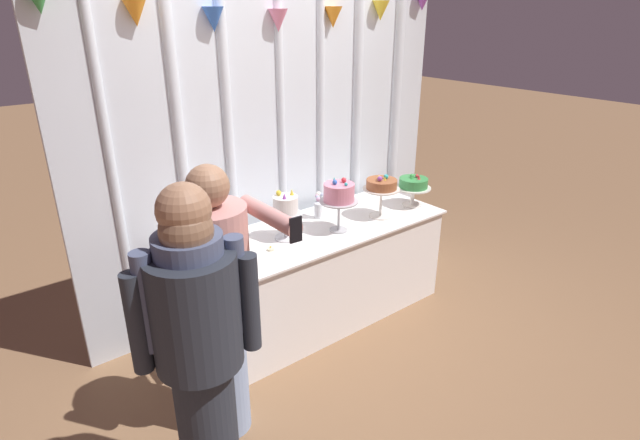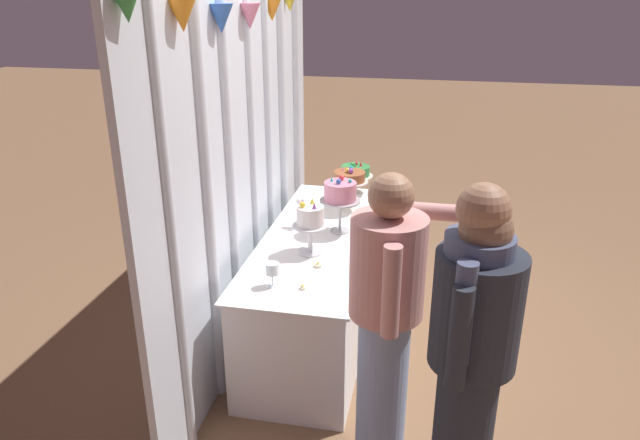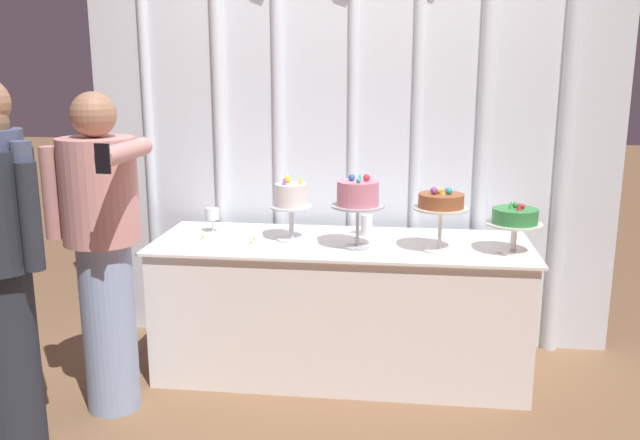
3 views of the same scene
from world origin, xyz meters
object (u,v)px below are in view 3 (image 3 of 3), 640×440
(cake_display_leftmost, at_px, (291,200))
(cake_display_midleft, at_px, (358,196))
(cake_display_midright, at_px, (441,205))
(cake_display_rightmost, at_px, (515,219))
(flower_vase, at_px, (367,219))
(tealight_far_left, at_px, (203,238))
(tealight_near_left, at_px, (254,241))
(cake_table, at_px, (341,307))
(wine_glass, at_px, (212,215))
(guest_girl_blue_dress, at_px, (103,244))

(cake_display_leftmost, distance_m, cake_display_midleft, 0.40)
(cake_display_leftmost, bearing_deg, cake_display_midright, -8.82)
(cake_display_midright, height_order, cake_display_rightmost, cake_display_midright)
(flower_vase, height_order, tealight_far_left, flower_vase)
(cake_display_rightmost, distance_m, tealight_near_left, 1.38)
(cake_display_midleft, height_order, cake_display_midright, cake_display_midleft)
(cake_display_midleft, bearing_deg, flower_vase, 82.91)
(cake_table, bearing_deg, wine_glass, 171.15)
(cake_display_midleft, xyz_separation_m, tealight_far_left, (-0.86, 0.07, -0.27))
(flower_vase, relative_size, tealight_far_left, 5.63)
(cake_display_rightmost, xyz_separation_m, tealight_near_left, (-1.37, 0.03, -0.17))
(cake_table, xyz_separation_m, tealight_far_left, (-0.76, -0.06, 0.39))
(cake_display_leftmost, bearing_deg, cake_display_rightmost, -5.59)
(tealight_near_left, bearing_deg, cake_display_leftmost, 24.93)
(cake_display_rightmost, relative_size, wine_glass, 1.99)
(cake_display_midleft, height_order, wine_glass, cake_display_midleft)
(cake_display_rightmost, xyz_separation_m, wine_glass, (-1.65, 0.23, -0.07))
(tealight_far_left, bearing_deg, guest_girl_blue_dress, -124.48)
(cake_table, height_order, cake_display_midright, cake_display_midright)
(cake_display_rightmost, relative_size, tealight_near_left, 5.79)
(wine_glass, relative_size, flower_vase, 0.70)
(wine_glass, distance_m, tealight_near_left, 0.37)
(cake_display_rightmost, bearing_deg, cake_display_leftmost, 174.41)
(cake_display_rightmost, height_order, guest_girl_blue_dress, guest_girl_blue_dress)
(cake_display_rightmost, distance_m, wine_glass, 1.67)
(tealight_near_left, bearing_deg, flower_vase, 21.97)
(cake_display_rightmost, relative_size, guest_girl_blue_dress, 0.18)
(cake_table, distance_m, wine_glass, 0.91)
(cake_display_leftmost, relative_size, cake_display_rightmost, 1.24)
(cake_display_midleft, xyz_separation_m, guest_girl_blue_dress, (-1.20, -0.44, -0.18))
(cake_display_midright, bearing_deg, tealight_near_left, 177.97)
(cake_display_rightmost, bearing_deg, tealight_near_left, 178.90)
(cake_display_leftmost, height_order, wine_glass, cake_display_leftmost)
(cake_table, relative_size, cake_display_leftmost, 5.79)
(wine_glass, bearing_deg, cake_display_midleft, -15.78)
(cake_display_leftmost, height_order, guest_girl_blue_dress, guest_girl_blue_dress)
(wine_glass, bearing_deg, cake_display_leftmost, -13.38)
(cake_display_midright, xyz_separation_m, cake_display_rightmost, (0.37, 0.01, -0.07))
(cake_display_leftmost, distance_m, wine_glass, 0.51)
(flower_vase, relative_size, tealight_near_left, 4.17)
(cake_display_leftmost, bearing_deg, flower_vase, 20.53)
(cake_display_leftmost, distance_m, tealight_far_left, 0.53)
(cake_display_rightmost, bearing_deg, wine_glass, 172.11)
(cake_display_midright, distance_m, wine_glass, 1.31)
(flower_vase, xyz_separation_m, tealight_far_left, (-0.89, -0.21, -0.09))
(cake_display_leftmost, xyz_separation_m, guest_girl_blue_dress, (-0.83, -0.57, -0.12))
(cake_table, bearing_deg, guest_girl_blue_dress, -153.11)
(wine_glass, height_order, tealight_near_left, wine_glass)
(cake_display_leftmost, height_order, cake_display_rightmost, cake_display_leftmost)
(tealight_far_left, bearing_deg, wine_glass, 88.47)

